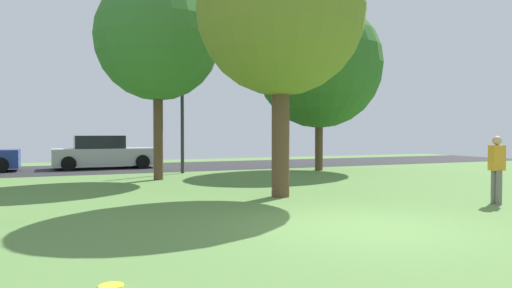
# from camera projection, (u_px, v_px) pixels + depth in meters

# --- Properties ---
(ground_plane) EXTENTS (44.00, 44.00, 0.00)m
(ground_plane) POSITION_uv_depth(u_px,v_px,m) (366.00, 228.00, 8.34)
(ground_plane) COLOR #5B8442
(road_strip) EXTENTS (44.00, 6.40, 0.01)m
(road_strip) POSITION_uv_depth(u_px,v_px,m) (166.00, 167.00, 23.01)
(road_strip) COLOR #28282B
(road_strip) RESTS_ON ground_plane
(oak_tree_center) EXTENTS (5.58, 5.58, 7.47)m
(oak_tree_center) POSITION_uv_depth(u_px,v_px,m) (319.00, 65.00, 20.83)
(oak_tree_center) COLOR brown
(oak_tree_center) RESTS_ON ground_plane
(maple_tree_far) EXTENTS (4.42, 4.42, 7.25)m
(maple_tree_far) POSITION_uv_depth(u_px,v_px,m) (158.00, 39.00, 16.68)
(maple_tree_far) COLOR brown
(maple_tree_far) RESTS_ON ground_plane
(birch_tree_lone) EXTENTS (4.40, 4.40, 7.05)m
(birch_tree_lone) POSITION_uv_depth(u_px,v_px,m) (281.00, 12.00, 12.22)
(birch_tree_lone) COLOR brown
(birch_tree_lone) RESTS_ON ground_plane
(person_thrower) EXTENTS (0.35, 0.30, 1.61)m
(person_thrower) POSITION_uv_depth(u_px,v_px,m) (497.00, 167.00, 11.07)
(person_thrower) COLOR slate
(person_thrower) RESTS_ON ground_plane
(frisbee_disc) EXTENTS (0.27, 0.27, 0.03)m
(frisbee_disc) POSITION_uv_depth(u_px,v_px,m) (111.00, 286.00, 5.12)
(frisbee_disc) COLOR yellow
(frisbee_disc) RESTS_ON ground_plane
(parked_car_silver) EXTENTS (4.59, 2.08, 1.54)m
(parked_car_silver) POSITION_uv_depth(u_px,v_px,m) (103.00, 153.00, 22.08)
(parked_car_silver) COLOR #B7B7BC
(parked_car_silver) RESTS_ON ground_plane
(street_lamp_post) EXTENTS (0.14, 0.14, 4.50)m
(street_lamp_post) POSITION_uv_depth(u_px,v_px,m) (182.00, 119.00, 19.40)
(street_lamp_post) COLOR #2D2D33
(street_lamp_post) RESTS_ON ground_plane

